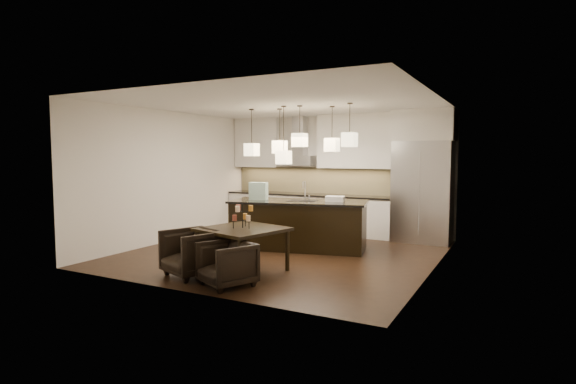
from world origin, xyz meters
The scene contains 37 objects.
floor centered at (0.00, 0.00, -0.01)m, with size 5.50×5.50×0.02m, color black.
ceiling centered at (0.00, 0.00, 2.81)m, with size 5.50×5.50×0.02m, color white.
wall_back centered at (0.00, 2.76, 1.40)m, with size 5.50×0.02×2.80m, color silver.
wall_front centered at (0.00, -2.76, 1.40)m, with size 5.50×0.02×2.80m, color silver.
wall_left centered at (-2.76, 0.00, 1.40)m, with size 0.02×5.50×2.80m, color silver.
wall_right centered at (2.76, 0.00, 1.40)m, with size 0.02×5.50×2.80m, color silver.
refrigerator centered at (2.10, 2.38, 1.07)m, with size 1.20×0.72×2.15m, color #B7B7BA.
fridge_panel centered at (2.10, 2.38, 2.47)m, with size 1.26×0.72×0.65m, color silver.
lower_cabinets centered at (-0.62, 2.43, 0.44)m, with size 4.21×0.62×0.88m, color silver.
countertop centered at (-0.62, 2.43, 0.90)m, with size 4.21×0.66×0.04m, color black.
backsplash centered at (-0.62, 2.73, 1.24)m, with size 4.21×0.02×0.63m, color #C0B682.
upper_cab_left centered at (-2.10, 2.57, 2.17)m, with size 1.25×0.35×1.25m, color silver.
upper_cab_right centered at (0.55, 2.57, 2.17)m, with size 1.86×0.35×1.25m, color silver.
hood_canopy centered at (-0.93, 2.48, 1.72)m, with size 0.90×0.52×0.24m, color #B7B7BA.
hood_chimney centered at (-0.93, 2.59, 2.32)m, with size 0.30×0.28×0.96m, color #B7B7BA.
fruit_bowl centered at (-1.95, 2.38, 0.95)m, with size 0.26×0.26×0.06m, color silver.
island_body centered at (0.05, 0.56, 0.46)m, with size 2.59×1.04×0.91m, color black.
island_top centered at (0.05, 0.56, 0.93)m, with size 2.68×1.12×0.04m, color black.
faucet centered at (0.13, 0.69, 1.15)m, with size 0.10×0.25×0.39m, color silver, non-canonical shape.
tote_bag centered at (-0.74, 0.33, 1.13)m, with size 0.35×0.19×0.35m, color #296644.
food_container centered at (0.76, 0.73, 1.01)m, with size 0.35×0.25×0.10m, color silver.
dining_table centered at (0.06, -1.47, 0.35)m, with size 1.17×1.17×0.70m, color black, non-canonical shape.
candelabra centered at (0.06, -1.47, 0.91)m, with size 0.34×0.34×0.41m, color black, non-canonical shape.
candle_a centered at (0.19, -1.50, 0.87)m, with size 0.07×0.07×0.09m, color beige.
candle_b centered at (0.02, -1.34, 0.87)m, with size 0.07×0.07×0.09m, color #C77F26.
candle_c centered at (-0.03, -1.56, 0.87)m, with size 0.07×0.07×0.09m, color brown.
candle_d centered at (0.18, -1.41, 1.02)m, with size 0.07×0.07×0.09m, color #C77F26.
candle_e centered at (-0.05, -1.42, 1.02)m, with size 0.07×0.07×0.09m, color brown.
candle_f centered at (0.05, -1.59, 1.02)m, with size 0.07×0.07×0.09m, color beige.
armchair_left centered at (-0.48, -2.05, 0.36)m, with size 0.77×0.79×0.72m, color black.
armchair_right centered at (0.30, -2.26, 0.32)m, with size 0.68×0.70×0.63m, color black.
pendant_a centered at (-1.01, 0.50, 1.97)m, with size 0.24×0.24×0.26m, color #FBE3AB.
pendant_b centered at (-0.46, 0.70, 2.02)m, with size 0.24×0.24×0.26m, color #FBE3AB.
pendant_c centered at (0.16, 0.38, 2.14)m, with size 0.24×0.24×0.26m, color #FBE3AB.
pendant_d centered at (0.67, 0.76, 2.05)m, with size 0.24×0.24×0.26m, color #FBE3AB.
pendant_e centered at (1.16, 0.41, 2.13)m, with size 0.24×0.24×0.26m, color #FBE3AB.
pendant_f centered at (-0.15, 0.30, 1.81)m, with size 0.24×0.24×0.26m, color #FBE3AB.
Camera 1 is at (3.98, -7.40, 1.85)m, focal length 28.00 mm.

